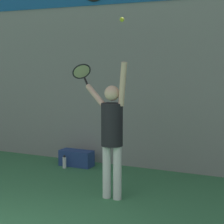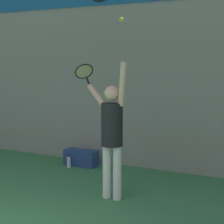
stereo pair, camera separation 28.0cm
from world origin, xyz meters
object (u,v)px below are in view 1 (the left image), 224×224
(tennis_player, at_px, (112,129))
(tennis_ball, at_px, (122,20))
(tennis_racket, at_px, (82,72))
(equipment_bag, at_px, (76,158))
(water_bottle, at_px, (64,162))

(tennis_player, relative_size, tennis_ball, 31.84)
(tennis_racket, bearing_deg, tennis_ball, -31.93)
(tennis_racket, relative_size, equipment_bag, 0.64)
(tennis_ball, bearing_deg, water_bottle, 144.49)
(water_bottle, relative_size, equipment_bag, 0.38)
(tennis_player, xyz_separation_m, tennis_ball, (0.20, -0.08, 1.64))
(tennis_player, distance_m, tennis_racket, 1.32)
(tennis_racket, relative_size, water_bottle, 1.71)
(tennis_ball, bearing_deg, equipment_bag, 137.44)
(tennis_ball, height_order, equipment_bag, tennis_ball)
(tennis_player, xyz_separation_m, water_bottle, (-1.64, 1.23, -0.98))
(tennis_player, bearing_deg, equipment_bag, 135.39)
(tennis_player, xyz_separation_m, equipment_bag, (-1.51, 1.49, -0.93))
(tennis_player, bearing_deg, tennis_ball, -22.27)
(tennis_ball, bearing_deg, tennis_player, 157.73)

